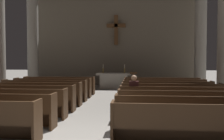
{
  "coord_description": "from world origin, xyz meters",
  "views": [
    {
      "loc": [
        1.29,
        -5.13,
        1.83
      ],
      "look_at": [
        0.0,
        9.13,
        1.25
      ],
      "focal_mm": 38.58,
      "sensor_mm": 36.0,
      "label": 1
    }
  ],
  "objects_px": {
    "pew_left_row_6": "(44,90)",
    "pew_right_row_2": "(191,114)",
    "pew_right_row_6": "(167,92)",
    "pew_left_row_5": "(35,93)",
    "lone_worshipper": "(134,93)",
    "pew_left_row_8": "(59,85)",
    "column_right_third": "(200,40)",
    "pew_right_row_1": "(203,125)",
    "pew_right_row_3": "(182,106)",
    "lectern": "(133,82)",
    "altar": "(114,80)",
    "candlestick_right": "(125,70)",
    "pew_left_row_3": "(7,103)",
    "pew_right_row_7": "(164,89)",
    "column_left_third": "(33,41)",
    "pew_right_row_8": "(161,86)",
    "pew_right_row_4": "(176,100)",
    "pew_left_row_7": "(52,88)",
    "candlestick_left": "(103,70)",
    "pew_left_row_4": "(22,98)",
    "pew_right_row_5": "(171,95)"
  },
  "relations": [
    {
      "from": "pew_left_row_5",
      "to": "pew_left_row_8",
      "type": "height_order",
      "value": "same"
    },
    {
      "from": "pew_right_row_2",
      "to": "column_right_third",
      "type": "bearing_deg",
      "value": 73.87
    },
    {
      "from": "pew_left_row_8",
      "to": "column_right_third",
      "type": "distance_m",
      "value": 9.16
    },
    {
      "from": "pew_left_row_8",
      "to": "pew_right_row_7",
      "type": "height_order",
      "value": "same"
    },
    {
      "from": "pew_right_row_1",
      "to": "pew_right_row_4",
      "type": "distance_m",
      "value": 3.25
    },
    {
      "from": "column_right_third",
      "to": "altar",
      "type": "xyz_separation_m",
      "value": [
        -5.49,
        -0.19,
        -2.58
      ]
    },
    {
      "from": "pew_left_row_8",
      "to": "pew_right_row_7",
      "type": "bearing_deg",
      "value": -11.2
    },
    {
      "from": "pew_right_row_7",
      "to": "altar",
      "type": "height_order",
      "value": "altar"
    },
    {
      "from": "column_left_third",
      "to": "lectern",
      "type": "height_order",
      "value": "column_left_third"
    },
    {
      "from": "candlestick_right",
      "to": "pew_right_row_8",
      "type": "bearing_deg",
      "value": -54.61
    },
    {
      "from": "pew_left_row_6",
      "to": "pew_right_row_6",
      "type": "xyz_separation_m",
      "value": [
        5.47,
        0.0,
        0.0
      ]
    },
    {
      "from": "pew_left_row_6",
      "to": "altar",
      "type": "bearing_deg",
      "value": 61.47
    },
    {
      "from": "pew_right_row_7",
      "to": "lone_worshipper",
      "type": "relative_size",
      "value": 2.91
    },
    {
      "from": "pew_right_row_8",
      "to": "pew_right_row_6",
      "type": "bearing_deg",
      "value": -90.0
    },
    {
      "from": "pew_right_row_4",
      "to": "pew_right_row_8",
      "type": "xyz_separation_m",
      "value": [
        0.0,
        4.33,
        0.0
      ]
    },
    {
      "from": "pew_right_row_4",
      "to": "pew_right_row_7",
      "type": "bearing_deg",
      "value": 90.0
    },
    {
      "from": "pew_left_row_5",
      "to": "pew_right_row_7",
      "type": "distance_m",
      "value": 5.88
    },
    {
      "from": "pew_left_row_3",
      "to": "pew_right_row_1",
      "type": "distance_m",
      "value": 5.88
    },
    {
      "from": "pew_right_row_4",
      "to": "pew_right_row_5",
      "type": "relative_size",
      "value": 1.0
    },
    {
      "from": "pew_left_row_4",
      "to": "candlestick_left",
      "type": "distance_m",
      "value": 7.51
    },
    {
      "from": "pew_right_row_1",
      "to": "pew_right_row_7",
      "type": "distance_m",
      "value": 6.5
    },
    {
      "from": "pew_left_row_7",
      "to": "pew_right_row_6",
      "type": "distance_m",
      "value": 5.57
    },
    {
      "from": "pew_left_row_3",
      "to": "pew_right_row_2",
      "type": "relative_size",
      "value": 1.0
    },
    {
      "from": "pew_left_row_5",
      "to": "pew_right_row_7",
      "type": "xyz_separation_m",
      "value": [
        5.47,
        2.17,
        0.0
      ]
    },
    {
      "from": "lone_worshipper",
      "to": "pew_right_row_3",
      "type": "bearing_deg",
      "value": -38.06
    },
    {
      "from": "pew_left_row_5",
      "to": "lone_worshipper",
      "type": "height_order",
      "value": "lone_worshipper"
    },
    {
      "from": "column_left_third",
      "to": "column_right_third",
      "type": "distance_m",
      "value": 10.99
    },
    {
      "from": "candlestick_left",
      "to": "lectern",
      "type": "height_order",
      "value": "candlestick_left"
    },
    {
      "from": "pew_right_row_6",
      "to": "pew_right_row_8",
      "type": "relative_size",
      "value": 1.0
    },
    {
      "from": "pew_left_row_3",
      "to": "altar",
      "type": "height_order",
      "value": "altar"
    },
    {
      "from": "altar",
      "to": "candlestick_right",
      "type": "distance_m",
      "value": 0.95
    },
    {
      "from": "column_right_third",
      "to": "pew_right_row_3",
      "type": "bearing_deg",
      "value": -108.07
    },
    {
      "from": "pew_left_row_6",
      "to": "lectern",
      "type": "distance_m",
      "value": 5.54
    },
    {
      "from": "pew_right_row_1",
      "to": "pew_right_row_3",
      "type": "relative_size",
      "value": 1.0
    },
    {
      "from": "pew_right_row_1",
      "to": "candlestick_left",
      "type": "distance_m",
      "value": 11.01
    },
    {
      "from": "pew_left_row_6",
      "to": "pew_right_row_2",
      "type": "bearing_deg",
      "value": -38.39
    },
    {
      "from": "lectern",
      "to": "lone_worshipper",
      "type": "xyz_separation_m",
      "value": [
        0.03,
        -5.95,
        0.14
      ]
    },
    {
      "from": "pew_right_row_3",
      "to": "lectern",
      "type": "height_order",
      "value": "lectern"
    },
    {
      "from": "column_right_third",
      "to": "column_left_third",
      "type": "bearing_deg",
      "value": 180.0
    },
    {
      "from": "pew_left_row_8",
      "to": "candlestick_left",
      "type": "height_order",
      "value": "candlestick_left"
    },
    {
      "from": "pew_left_row_8",
      "to": "pew_left_row_4",
      "type": "bearing_deg",
      "value": -90.0
    },
    {
      "from": "pew_right_row_1",
      "to": "candlestick_left",
      "type": "xyz_separation_m",
      "value": [
        -3.43,
        10.44,
        0.71
      ]
    },
    {
      "from": "pew_right_row_1",
      "to": "altar",
      "type": "bearing_deg",
      "value": 104.67
    },
    {
      "from": "pew_right_row_3",
      "to": "candlestick_left",
      "type": "xyz_separation_m",
      "value": [
        -3.43,
        8.28,
        0.71
      ]
    },
    {
      "from": "column_left_third",
      "to": "pew_right_row_1",
      "type": "bearing_deg",
      "value": -52.25
    },
    {
      "from": "pew_right_row_2",
      "to": "lone_worshipper",
      "type": "xyz_separation_m",
      "value": [
        -1.43,
        2.2,
        0.22
      ]
    },
    {
      "from": "pew_left_row_6",
      "to": "pew_right_row_5",
      "type": "height_order",
      "value": "same"
    },
    {
      "from": "altar",
      "to": "lectern",
      "type": "height_order",
      "value": "lectern"
    },
    {
      "from": "pew_left_row_3",
      "to": "pew_right_row_1",
      "type": "bearing_deg",
      "value": -21.61
    },
    {
      "from": "pew_right_row_6",
      "to": "lone_worshipper",
      "type": "distance_m",
      "value": 2.57
    }
  ]
}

